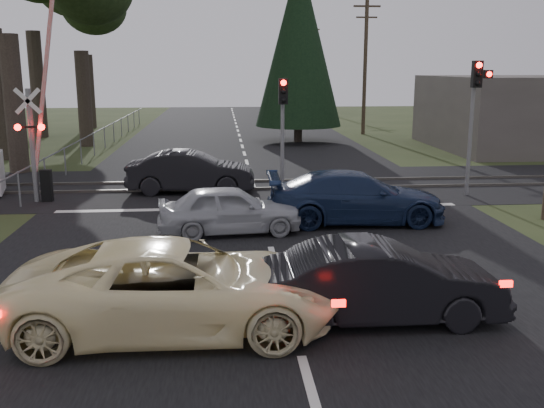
{
  "coord_description": "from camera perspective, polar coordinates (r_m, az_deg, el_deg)",
  "views": [
    {
      "loc": [
        -1.2,
        -10.95,
        4.47
      ],
      "look_at": [
        -0.03,
        3.05,
        1.3
      ],
      "focal_mm": 40.0,
      "sensor_mm": 36.0,
      "label": 1
    }
  ],
  "objects": [
    {
      "name": "dark_car_far",
      "position": [
        22.27,
        -7.62,
        3.01
      ],
      "size": [
        4.64,
        1.76,
        1.51
      ],
      "primitive_type": "imported",
      "rotation": [
        0.0,
        0.0,
        1.54
      ],
      "color": "black",
      "rests_on": "ground"
    },
    {
      "name": "stop_line",
      "position": [
        19.7,
        -1.17,
        -0.36
      ],
      "size": [
        13.0,
        0.35,
        0.0
      ],
      "primitive_type": "cube",
      "color": "silver",
      "rests_on": "ground"
    },
    {
      "name": "dark_hatchback",
      "position": [
        11.08,
        10.2,
        -7.28
      ],
      "size": [
        4.37,
        1.53,
        1.44
      ],
      "primitive_type": "imported",
      "rotation": [
        0.0,
        0.0,
        1.57
      ],
      "color": "black",
      "rests_on": "ground"
    },
    {
      "name": "ground",
      "position": [
        11.89,
        1.38,
        -9.38
      ],
      "size": [
        120.0,
        120.0,
        0.0
      ],
      "primitive_type": "plane",
      "color": "#2A3718",
      "rests_on": "ground"
    },
    {
      "name": "rail_corridor",
      "position": [
        23.41,
        -1.76,
        1.72
      ],
      "size": [
        120.0,
        8.0,
        0.01
      ],
      "primitive_type": "cube",
      "color": "black",
      "rests_on": "ground"
    },
    {
      "name": "conifer_tree",
      "position": [
        37.28,
        2.55,
        15.05
      ],
      "size": [
        5.2,
        5.2,
        11.0
      ],
      "color": "#473D33",
      "rests_on": "ground"
    },
    {
      "name": "utility_pole_mid",
      "position": [
        42.08,
        8.76,
        12.93
      ],
      "size": [
        1.8,
        0.26,
        9.0
      ],
      "color": "#4C3D2D",
      "rests_on": "ground"
    },
    {
      "name": "rail_near",
      "position": [
        22.62,
        -1.65,
        1.45
      ],
      "size": [
        120.0,
        0.12,
        0.1
      ],
      "primitive_type": "cube",
      "color": "#59544C",
      "rests_on": "ground"
    },
    {
      "name": "road",
      "position": [
        21.45,
        -1.47,
        0.71
      ],
      "size": [
        14.0,
        100.0,
        0.01
      ],
      "primitive_type": "cube",
      "color": "black",
      "rests_on": "ground"
    },
    {
      "name": "traffic_signal_right",
      "position": [
        22.25,
        18.62,
        9.09
      ],
      "size": [
        0.68,
        0.48,
        4.7
      ],
      "color": "slate",
      "rests_on": "ground"
    },
    {
      "name": "rail_far",
      "position": [
        24.19,
        -1.86,
        2.19
      ],
      "size": [
        120.0,
        0.12,
        0.1
      ],
      "primitive_type": "cube",
      "color": "#59544C",
      "rests_on": "ground"
    },
    {
      "name": "silver_car",
      "position": [
        16.63,
        -4.0,
        -0.53
      ],
      "size": [
        4.05,
        1.92,
        1.34
      ],
      "primitive_type": "imported",
      "rotation": [
        0.0,
        0.0,
        1.66
      ],
      "color": "#AAACB2",
      "rests_on": "ground"
    },
    {
      "name": "utility_pole_far",
      "position": [
        66.66,
        3.67,
        12.92
      ],
      "size": [
        1.8,
        0.26,
        9.0
      ],
      "color": "#4C3D2D",
      "rests_on": "ground"
    },
    {
      "name": "traffic_signal_center",
      "position": [
        21.8,
        1.03,
        8.34
      ],
      "size": [
        0.32,
        0.48,
        4.1
      ],
      "color": "slate",
      "rests_on": "ground"
    },
    {
      "name": "fence_left",
      "position": [
        34.39,
        -15.87,
        4.77
      ],
      "size": [
        0.1,
        36.0,
        1.2
      ],
      "primitive_type": null,
      "color": "slate",
      "rests_on": "ground"
    },
    {
      "name": "crossing_signal",
      "position": [
        21.74,
        -21.08,
        5.5
      ],
      "size": [
        1.62,
        0.38,
        6.96
      ],
      "color": "slate",
      "rests_on": "ground"
    },
    {
      "name": "cream_coupe",
      "position": [
        10.64,
        -9.01,
        -7.74
      ],
      "size": [
        5.63,
        2.62,
        1.56
      ],
      "primitive_type": "imported",
      "rotation": [
        0.0,
        0.0,
        1.56
      ],
      "color": "#FCEDB5",
      "rests_on": "ground"
    },
    {
      "name": "blue_sedan",
      "position": [
        17.9,
        7.88,
        0.62
      ],
      "size": [
        5.26,
        2.26,
        1.51
      ],
      "primitive_type": "imported",
      "rotation": [
        0.0,
        0.0,
        1.54
      ],
      "color": "#162444",
      "rests_on": "ground"
    }
  ]
}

